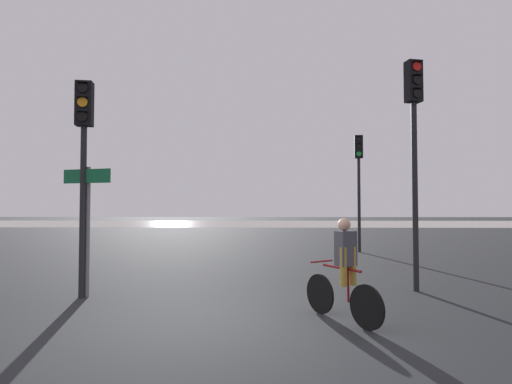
# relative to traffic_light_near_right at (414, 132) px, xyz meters

# --- Properties ---
(ground_plane) EXTENTS (120.00, 120.00, 0.00)m
(ground_plane) POSITION_rel_traffic_light_near_right_xyz_m (-3.96, -2.56, -3.42)
(ground_plane) COLOR black
(water_strip) EXTENTS (80.00, 16.00, 0.01)m
(water_strip) POSITION_rel_traffic_light_near_right_xyz_m (-3.96, 32.86, -3.41)
(water_strip) COLOR #9E937F
(water_strip) RESTS_ON ground
(traffic_light_near_right) EXTENTS (0.37, 0.38, 4.96)m
(traffic_light_near_right) POSITION_rel_traffic_light_near_right_xyz_m (0.00, 0.00, 0.00)
(traffic_light_near_right) COLOR black
(traffic_light_near_right) RESTS_ON ground
(traffic_light_near_left) EXTENTS (0.35, 0.37, 4.32)m
(traffic_light_near_left) POSITION_rel_traffic_light_near_right_xyz_m (-6.87, -0.71, -0.41)
(traffic_light_near_left) COLOR black
(traffic_light_near_left) RESTS_ON ground
(traffic_light_far_right) EXTENTS (0.35, 0.36, 4.61)m
(traffic_light_far_right) POSITION_rel_traffic_light_near_right_xyz_m (0.52, 7.20, -0.22)
(traffic_light_far_right) COLOR black
(traffic_light_far_right) RESTS_ON ground
(direction_sign_post) EXTENTS (1.07, 0.32, 2.60)m
(direction_sign_post) POSITION_rel_traffic_light_near_right_xyz_m (-6.79, -0.67, -1.72)
(direction_sign_post) COLOR slate
(direction_sign_post) RESTS_ON ground
(cyclist) EXTENTS (0.94, 1.47, 1.62)m
(cyclist) POSITION_rel_traffic_light_near_right_xyz_m (-1.99, -2.30, -2.60)
(cyclist) COLOR black
(cyclist) RESTS_ON ground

